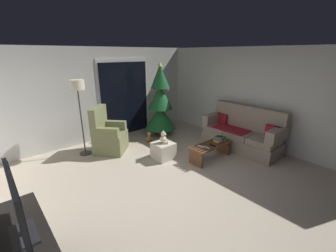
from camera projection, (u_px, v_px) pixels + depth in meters
name	position (u px, v px, depth m)	size (l,w,h in m)	color
ground_plane	(176.00, 181.00, 4.28)	(7.00, 7.00, 0.00)	#B2A38E
wall_back	(101.00, 95.00, 6.09)	(5.72, 0.12, 2.50)	beige
wall_right	(259.00, 98.00, 5.66)	(0.12, 6.00, 2.50)	beige
patio_door_frame	(125.00, 97.00, 6.52)	(1.60, 0.02, 2.20)	silver
patio_door_glass	(125.00, 99.00, 6.52)	(1.50, 0.02, 2.10)	black
couch	(242.00, 134.00, 5.62)	(0.80, 1.95, 1.08)	gray
coffee_table	(211.00, 149.00, 5.09)	(1.10, 0.40, 0.37)	brown
remote_black	(213.00, 145.00, 4.96)	(0.04, 0.16, 0.02)	black
remote_silver	(207.00, 147.00, 4.85)	(0.04, 0.16, 0.02)	#ADADB2
remote_white	(201.00, 146.00, 4.90)	(0.04, 0.16, 0.02)	silver
book_stack	(220.00, 139.00, 5.19)	(0.28, 0.23, 0.11)	#B79333
cell_phone	(220.00, 136.00, 5.19)	(0.07, 0.14, 0.01)	black
christmas_tree	(160.00, 104.00, 6.39)	(0.90, 0.90, 2.11)	#4C1E19
armchair	(108.00, 136.00, 5.44)	(0.97, 0.97, 1.13)	olive
floor_lamp	(78.00, 92.00, 4.96)	(0.32, 0.32, 1.78)	#2D2D30
television	(17.00, 207.00, 1.87)	(0.20, 0.84, 0.61)	black
ottoman	(163.00, 151.00, 5.14)	(0.44, 0.44, 0.38)	beige
teddy_bear_cream	(164.00, 138.00, 5.05)	(0.22, 0.21, 0.29)	beige
teddy_bear_chestnut_by_tree	(149.00, 138.00, 6.09)	(0.21, 0.21, 0.29)	brown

